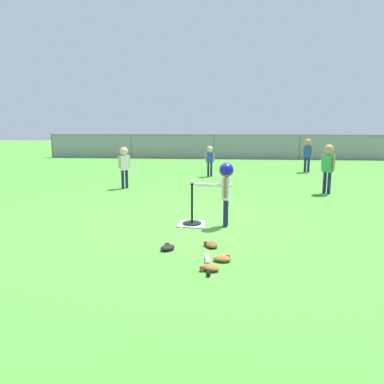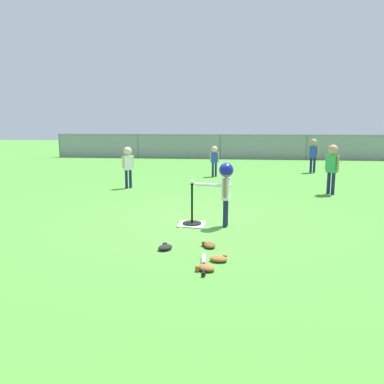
{
  "view_description": "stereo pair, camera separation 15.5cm",
  "coord_description": "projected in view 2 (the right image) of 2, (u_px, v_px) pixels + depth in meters",
  "views": [
    {
      "loc": [
        0.62,
        -6.56,
        1.68
      ],
      "look_at": [
        0.06,
        -0.27,
        0.55
      ],
      "focal_mm": 36.15,
      "sensor_mm": 36.0,
      "label": 1
    },
    {
      "loc": [
        0.78,
        -6.55,
        1.68
      ],
      "look_at": [
        0.06,
        -0.27,
        0.55
      ],
      "focal_mm": 36.15,
      "sensor_mm": 36.0,
      "label": 2
    }
  ],
  "objects": [
    {
      "name": "ground_plane",
      "position": [
        191.0,
        220.0,
        6.79
      ],
      "size": [
        60.0,
        60.0,
        0.0
      ],
      "primitive_type": "plane",
      "color": "#478C33"
    },
    {
      "name": "home_plate",
      "position": [
        192.0,
        224.0,
        6.51
      ],
      "size": [
        0.44,
        0.44,
        0.01
      ],
      "primitive_type": "cube",
      "color": "white",
      "rests_on": "ground_plane"
    },
    {
      "name": "batting_tee",
      "position": [
        192.0,
        218.0,
        6.5
      ],
      "size": [
        0.32,
        0.32,
        0.69
      ],
      "color": "black",
      "rests_on": "ground_plane"
    },
    {
      "name": "baseball_on_tee",
      "position": [
        192.0,
        181.0,
        6.39
      ],
      "size": [
        0.07,
        0.07,
        0.07
      ],
      "primitive_type": "sphere",
      "color": "white",
      "rests_on": "batting_tee"
    },
    {
      "name": "batter_child",
      "position": [
        225.0,
        181.0,
        6.24
      ],
      "size": [
        0.62,
        0.3,
        1.05
      ],
      "color": "#191E4C",
      "rests_on": "ground_plane"
    },
    {
      "name": "fielder_near_right",
      "position": [
        313.0,
        151.0,
        13.11
      ],
      "size": [
        0.32,
        0.23,
        1.15
      ],
      "color": "#191E4C",
      "rests_on": "ground_plane"
    },
    {
      "name": "fielder_deep_right",
      "position": [
        332.0,
        163.0,
        9.09
      ],
      "size": [
        0.27,
        0.26,
        1.18
      ],
      "color": "#191E4C",
      "rests_on": "ground_plane"
    },
    {
      "name": "fielder_deep_left",
      "position": [
        214.0,
        157.0,
        12.17
      ],
      "size": [
        0.29,
        0.19,
        0.97
      ],
      "color": "#191E4C",
      "rests_on": "ground_plane"
    },
    {
      "name": "fielder_near_left",
      "position": [
        128.0,
        162.0,
        10.0
      ],
      "size": [
        0.28,
        0.22,
        1.07
      ],
      "color": "#191E4C",
      "rests_on": "ground_plane"
    },
    {
      "name": "spare_bat_silver",
      "position": [
        204.0,
        261.0,
        4.67
      ],
      "size": [
        0.1,
        0.65,
        0.06
      ],
      "color": "silver",
      "rests_on": "ground_plane"
    },
    {
      "name": "glove_by_plate",
      "position": [
        209.0,
        245.0,
        5.29
      ],
      "size": [
        0.22,
        0.26,
        0.07
      ],
      "color": "brown",
      "rests_on": "ground_plane"
    },
    {
      "name": "glove_near_bats",
      "position": [
        165.0,
        247.0,
        5.19
      ],
      "size": [
        0.26,
        0.27,
        0.07
      ],
      "color": "black",
      "rests_on": "ground_plane"
    },
    {
      "name": "glove_tossed_aside",
      "position": [
        206.0,
        268.0,
        4.46
      ],
      "size": [
        0.27,
        0.24,
        0.07
      ],
      "color": "brown",
      "rests_on": "ground_plane"
    },
    {
      "name": "glove_outfield_drop",
      "position": [
        219.0,
        259.0,
        4.75
      ],
      "size": [
        0.24,
        0.19,
        0.07
      ],
      "color": "brown",
      "rests_on": "ground_plane"
    },
    {
      "name": "outfield_fence",
      "position": [
        220.0,
        146.0,
        18.32
      ],
      "size": [
        16.06,
        0.06,
        1.15
      ],
      "color": "slate",
      "rests_on": "ground_plane"
    }
  ]
}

